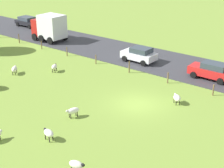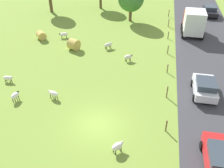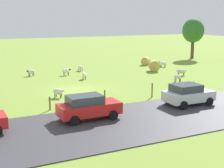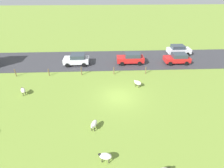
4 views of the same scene
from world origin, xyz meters
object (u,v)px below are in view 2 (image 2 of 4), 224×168
object	(u,v)px
car_0	(210,10)
car_4	(219,158)
sheep_6	(53,93)
hay_bale_1	(74,44)
truck_0	(194,22)
sheep_2	(108,45)
car_1	(205,87)
sheep_3	(64,34)
sheep_1	(15,95)
hay_bale_0	(41,35)
sheep_0	(117,146)
sheep_7	(128,57)
sheep_5	(8,78)

from	to	relation	value
car_0	car_4	size ratio (longest dim) A/B	1.06
sheep_6	hay_bale_1	xyz separation A→B (m)	(-1.29, 10.06, 0.14)
hay_bale_1	car_4	bearing A→B (deg)	-45.13
truck_0	car_4	world-z (taller)	truck_0
hay_bale_1	sheep_2	bearing A→B (deg)	13.72
truck_0	car_1	size ratio (longest dim) A/B	1.13
sheep_2	truck_0	world-z (taller)	truck_0
sheep_3	car_4	bearing A→B (deg)	-46.09
sheep_1	car_1	size ratio (longest dim) A/B	0.28
hay_bale_1	sheep_3	bearing A→B (deg)	128.78
sheep_6	hay_bale_0	xyz separation A→B (m)	(-6.63, 12.16, 0.02)
sheep_1	sheep_6	size ratio (longest dim) A/B	0.91
sheep_0	hay_bale_1	size ratio (longest dim) A/B	0.76
car_1	car_4	distance (m)	8.36
sheep_0	sheep_7	xyz separation A→B (m)	(-1.11, 13.47, 0.01)
sheep_6	car_1	size ratio (longest dim) A/B	0.31
sheep_5	car_1	distance (m)	19.51
car_0	car_1	distance (m)	23.64
sheep_7	sheep_5	bearing A→B (deg)	-149.87
sheep_3	sheep_6	size ratio (longest dim) A/B	1.11
hay_bale_0	hay_bale_1	size ratio (longest dim) A/B	0.90
sheep_2	sheep_6	xyz separation A→B (m)	(-2.93, -11.09, 0.02)
sheep_6	car_0	world-z (taller)	car_0
sheep_3	sheep_5	distance (m)	11.63
sheep_5	car_4	xyz separation A→B (m)	(19.47, -6.86, 0.46)
sheep_5	truck_0	distance (m)	25.01
sheep_6	truck_0	distance (m)	22.32
car_0	car_1	world-z (taller)	car_1
car_0	sheep_6	bearing A→B (deg)	-122.83
sheep_1	sheep_5	xyz separation A→B (m)	(-2.30, 2.68, -0.09)
hay_bale_0	car_4	world-z (taller)	car_4
car_4	sheep_2	bearing A→B (deg)	123.93
sheep_7	truck_0	bearing A→B (deg)	49.78
sheep_2	hay_bale_1	distance (m)	4.34
sheep_7	car_1	world-z (taller)	car_1
sheep_5	sheep_7	world-z (taller)	sheep_7
hay_bale_1	hay_bale_0	bearing A→B (deg)	158.53
sheep_1	car_4	distance (m)	17.68
hay_bale_0	sheep_1	bearing A→B (deg)	-75.80
hay_bale_1	car_4	distance (m)	21.47
sheep_6	sheep_1	bearing A→B (deg)	-163.71
car_1	sheep_0	bearing A→B (deg)	-129.55
sheep_1	sheep_5	world-z (taller)	sheep_1
sheep_6	truck_0	bearing A→B (deg)	52.17
sheep_1	sheep_3	xyz separation A→B (m)	(-0.50, 14.17, -0.05)
sheep_1	sheep_6	world-z (taller)	sheep_1
sheep_6	hay_bale_0	distance (m)	13.86
sheep_3	car_0	bearing A→B (deg)	32.60
truck_0	car_1	world-z (taller)	truck_0
sheep_0	sheep_2	xyz separation A→B (m)	(-4.04, 16.19, -0.00)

